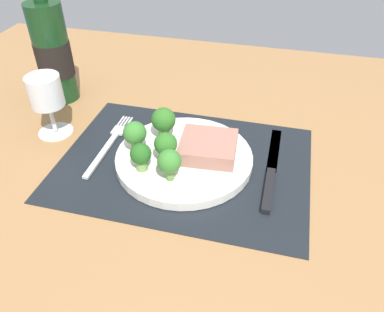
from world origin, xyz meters
The scene contains 13 objects.
ground_plane centered at (0.00, 0.00, -1.50)cm, with size 140.00×110.00×3.00cm, color #996D42.
placemat centered at (0.00, 0.00, 0.15)cm, with size 43.02×31.36×0.30cm, color black.
plate centered at (0.00, 0.00, 1.10)cm, with size 23.68×23.68×1.60cm, color silver.
steak centered at (3.89, 1.47, 3.22)cm, with size 9.50×9.01×2.65cm, color #9E6B5B.
broccoli_near_steak centered at (-4.88, 4.19, 5.42)cm, with size 4.35×4.35×5.92cm.
broccoli_near_fork centered at (-2.40, -2.47, 5.32)cm, with size 3.83×3.83×5.57cm.
broccoli_front_edge centered at (-8.32, -0.95, 5.42)cm, with size 4.00×4.00×5.78cm.
broccoli_back_left centered at (-0.53, -6.57, 5.39)cm, with size 3.80×3.80×5.54cm.
broccoli_center centered at (-5.72, -5.31, 4.74)cm, with size 3.48×3.48×4.88cm.
fork centered at (-14.71, 1.42, 0.55)cm, with size 2.40×19.20×0.50cm.
knife centered at (14.98, 0.53, 0.60)cm, with size 1.80×23.00×0.80cm.
wine_bottle centered at (-32.15, 15.69, 10.54)cm, with size 7.35×7.35×28.92cm.
wine_glass centered at (-26.73, 3.02, 8.11)cm, with size 6.61×6.61×11.90cm.
Camera 1 is at (14.13, -50.03, 42.76)cm, focal length 35.90 mm.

